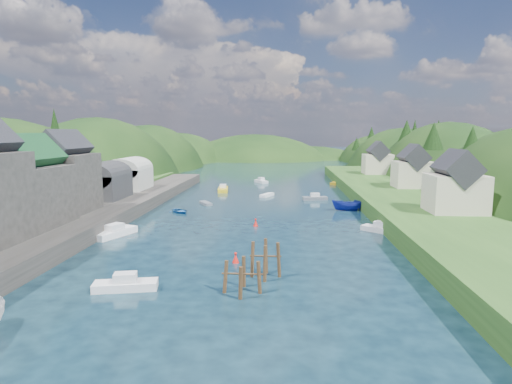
# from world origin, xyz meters

# --- Properties ---
(ground) EXTENTS (600.00, 600.00, 0.00)m
(ground) POSITION_xyz_m (0.00, 50.00, 0.00)
(ground) COLOR black
(ground) RESTS_ON ground
(hillside_left) EXTENTS (44.00, 245.56, 52.00)m
(hillside_left) POSITION_xyz_m (-45.00, 75.00, -8.03)
(hillside_left) COLOR black
(hillside_left) RESTS_ON ground
(hillside_right) EXTENTS (36.00, 245.56, 48.00)m
(hillside_right) POSITION_xyz_m (45.00, 75.00, -7.41)
(hillside_right) COLOR black
(hillside_right) RESTS_ON ground
(far_hills) EXTENTS (103.00, 68.00, 44.00)m
(far_hills) POSITION_xyz_m (1.22, 174.01, -10.80)
(far_hills) COLOR black
(far_hills) RESTS_ON ground
(hill_trees) EXTENTS (92.27, 149.87, 11.88)m
(hill_trees) POSITION_xyz_m (0.98, 65.47, 11.05)
(hill_trees) COLOR black
(hill_trees) RESTS_ON ground
(quay_left) EXTENTS (12.00, 110.00, 2.00)m
(quay_left) POSITION_xyz_m (-24.00, 20.00, 1.00)
(quay_left) COLOR #2D2B28
(quay_left) RESTS_ON ground
(terrace_left_grass) EXTENTS (12.00, 110.00, 2.50)m
(terrace_left_grass) POSITION_xyz_m (-31.00, 20.00, 1.25)
(terrace_left_grass) COLOR #234719
(terrace_left_grass) RESTS_ON ground
(boat_sheds) EXTENTS (7.00, 21.00, 7.50)m
(boat_sheds) POSITION_xyz_m (-26.00, 39.00, 5.27)
(boat_sheds) COLOR #2D2D30
(boat_sheds) RESTS_ON quay_left
(terrace_right) EXTENTS (16.00, 120.00, 2.40)m
(terrace_right) POSITION_xyz_m (25.00, 40.00, 1.20)
(terrace_right) COLOR #234719
(terrace_right) RESTS_ON ground
(right_bank_cottages) EXTENTS (9.00, 59.24, 8.41)m
(right_bank_cottages) POSITION_xyz_m (28.00, 48.33, 5.84)
(right_bank_cottages) COLOR beige
(right_bank_cottages) RESTS_ON terrace_right
(piling_cluster_near) EXTENTS (3.33, 3.10, 3.28)m
(piling_cluster_near) POSITION_xyz_m (0.93, -2.71, 1.07)
(piling_cluster_near) COLOR #382314
(piling_cluster_near) RESTS_ON ground
(piling_cluster_far) EXTENTS (2.87, 2.71, 3.84)m
(piling_cluster_far) POSITION_xyz_m (2.64, 1.29, 1.35)
(piling_cluster_far) COLOR #382314
(piling_cluster_far) RESTS_ON ground
(channel_buoy_near) EXTENTS (0.70, 0.70, 1.10)m
(channel_buoy_near) POSITION_xyz_m (-0.54, 5.36, 0.48)
(channel_buoy_near) COLOR red
(channel_buoy_near) RESTS_ON ground
(channel_buoy_far) EXTENTS (0.70, 0.70, 1.10)m
(channel_buoy_far) POSITION_xyz_m (0.33, 22.25, 0.48)
(channel_buoy_far) COLOR red
(channel_buoy_far) RESTS_ON ground
(moored_boats) EXTENTS (38.66, 90.90, 2.25)m
(moored_boats) POSITION_xyz_m (-3.37, 25.32, 0.63)
(moored_boats) COLOR slate
(moored_boats) RESTS_ON ground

